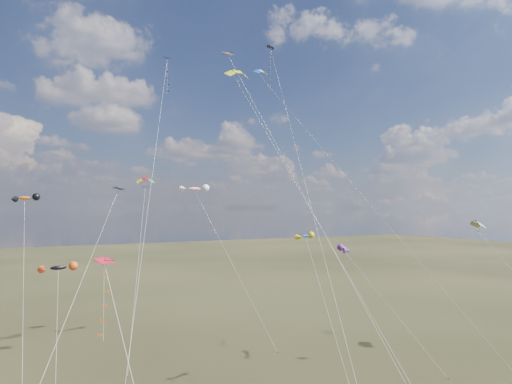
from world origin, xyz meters
name	(u,v)px	position (x,y,z in m)	size (l,w,h in m)	color
diamond_black_high	(275,83)	(5.95, 24.29, 32.93)	(10.67, 31.98, 38.53)	black
diamond_navy_tall	(165,93)	(-6.46, 29.65, 31.40)	(11.07, 23.91, 36.61)	#0C1C4B
diamond_black_mid	(96,244)	(-16.36, 15.74, 14.27)	(10.08, 12.63, 19.29)	black
diamond_red_low	(107,310)	(-17.86, 1.64, 11.73)	(2.54, 12.24, 14.54)	red
diamond_orange_center	(277,145)	(-2.50, 9.34, 22.74)	(9.05, 18.19, 32.13)	orange
parafoil_yellow	(238,73)	(0.60, 23.61, 33.27)	(8.17, 23.30, 34.14)	#CECD12
parafoil_blue_white	(263,73)	(7.85, 30.76, 36.12)	(13.65, 30.46, 37.07)	#0F43BC
parafoil_striped	(479,223)	(28.69, 12.94, 15.45)	(8.18, 10.43, 16.17)	#FCB60D
parafoil_tricolor	(145,180)	(-7.50, 34.67, 20.95)	(5.75, 11.86, 21.61)	yellow
novelty_black_orange	(58,268)	(-18.69, 22.69, 11.63)	(3.16, 7.60, 12.13)	black
novelty_orange_black	(25,199)	(-21.54, 29.55, 18.26)	(2.79, 13.31, 18.84)	orange
novelty_white_purple	(344,249)	(11.57, 17.86, 12.52)	(5.90, 11.37, 13.02)	white
novelty_redwhite_stripe	(195,189)	(-0.30, 35.66, 19.94)	(8.02, 13.56, 20.61)	red
novelty_blue_yellow	(306,237)	(3.46, 13.80, 14.42)	(2.32, 10.25, 14.90)	#0C2EA8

